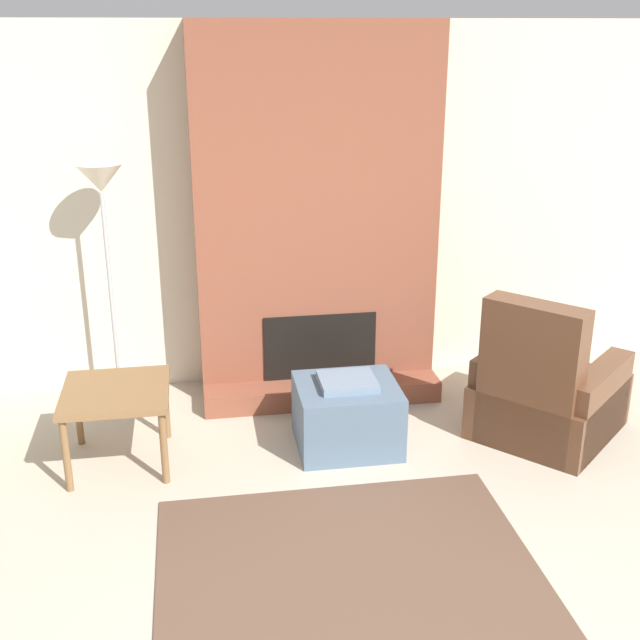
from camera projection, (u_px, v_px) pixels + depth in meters
name	position (u px, v px, depth m)	size (l,w,h in m)	color
wall_back	(311.00, 209.00, 5.83)	(7.19, 0.06, 2.60)	beige
fireplace	(316.00, 223.00, 5.62)	(1.69, 0.65, 2.60)	brown
ottoman	(347.00, 414.00, 5.12)	(0.64, 0.58, 0.47)	slate
armchair	(545.00, 397.00, 5.22)	(1.19, 1.19, 0.99)	brown
side_table	(116.00, 399.00, 4.84)	(0.63, 0.65, 0.50)	brown
floor_lamp_left	(102.00, 201.00, 5.21)	(0.31, 0.31, 1.72)	#ADADB2
area_rug	(353.00, 583.00, 3.89)	(1.89, 1.73, 0.01)	brown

